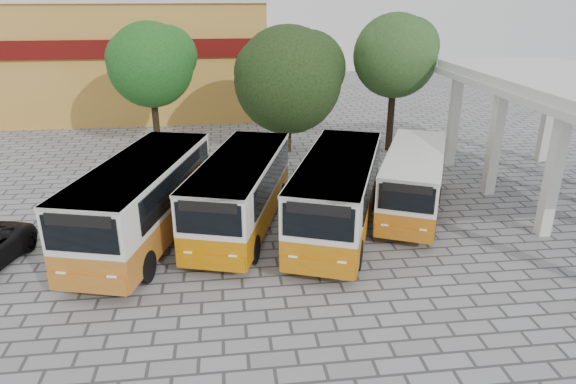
{
  "coord_description": "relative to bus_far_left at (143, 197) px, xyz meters",
  "views": [
    {
      "loc": [
        -4.07,
        -14.6,
        8.72
      ],
      "look_at": [
        -1.77,
        3.66,
        1.5
      ],
      "focal_mm": 32.0,
      "sensor_mm": 36.0,
      "label": 1
    }
  ],
  "objects": [
    {
      "name": "ground",
      "position": [
        7.15,
        -3.16,
        -1.77
      ],
      "size": [
        90.0,
        90.0,
        0.0
      ],
      "primitive_type": "plane",
      "color": "gray",
      "rests_on": "ground"
    },
    {
      "name": "shophouse_block",
      "position": [
        -3.85,
        22.83,
        2.39
      ],
      "size": [
        20.4,
        10.4,
        8.3
      ],
      "color": "#C38C37",
      "rests_on": "ground"
    },
    {
      "name": "bus_far_left",
      "position": [
        0.0,
        0.0,
        0.0
      ],
      "size": [
        4.73,
        8.98,
        3.06
      ],
      "rotation": [
        0.0,
        0.0,
        -0.27
      ],
      "color": "#B0651C",
      "rests_on": "ground"
    },
    {
      "name": "bus_centre_left",
      "position": [
        3.58,
        0.66,
        -0.11
      ],
      "size": [
        4.58,
        8.43,
        2.86
      ],
      "rotation": [
        0.0,
        0.0,
        -0.29
      ],
      "color": "#B66B00",
      "rests_on": "ground"
    },
    {
      "name": "bus_centre_right",
      "position": [
        7.19,
        -0.12,
        -0.05
      ],
      "size": [
        5.25,
        8.82,
        2.97
      ],
      "rotation": [
        0.0,
        0.0,
        -0.36
      ],
      "color": "#B06507",
      "rests_on": "ground"
    },
    {
      "name": "bus_far_right",
      "position": [
        10.77,
        1.46,
        -0.25
      ],
      "size": [
        5.02,
        7.81,
        2.62
      ],
      "rotation": [
        0.0,
        0.0,
        -0.43
      ],
      "color": "#AD5F0E",
      "rests_on": "ground"
    },
    {
      "name": "tree_left",
      "position": [
        -0.77,
        11.78,
        3.33
      ],
      "size": [
        4.9,
        4.67,
        7.28
      ],
      "color": "black",
      "rests_on": "ground"
    },
    {
      "name": "tree_middle",
      "position": [
        6.74,
        10.76,
        2.56
      ],
      "size": [
        6.27,
        5.97,
        7.11
      ],
      "color": "black",
      "rests_on": "ground"
    },
    {
      "name": "tree_right",
      "position": [
        12.63,
        10.34,
        3.78
      ],
      "size": [
        4.84,
        4.61,
        7.71
      ],
      "color": "black",
      "rests_on": "ground"
    }
  ]
}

